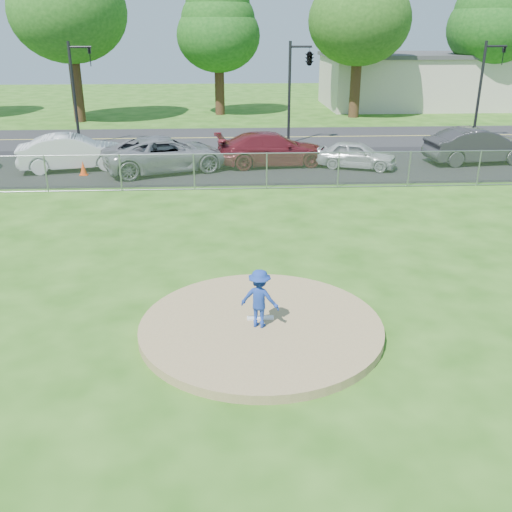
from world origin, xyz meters
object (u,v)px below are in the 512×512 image
Objects in this scene: tree_far_right at (493,16)px; tree_center at (218,24)px; traffic_signal_left at (77,84)px; pitcher at (260,298)px; parked_car_white at (73,152)px; traffic_signal_center at (307,60)px; parked_car_darkred at (272,149)px; tree_right at (360,6)px; traffic_cone at (83,168)px; commercial_building at (422,80)px; parked_car_pearl at (356,155)px; parked_car_charcoal at (479,146)px; parked_car_gray at (166,154)px; traffic_signal_right at (485,82)px.

tree_center is at bearing -177.27° from tree_far_right.
pitcher is at bearing -68.47° from traffic_signal_left.
pitcher is 0.26× the size of parked_car_white.
traffic_signal_center is 1.02× the size of parked_car_darkred.
traffic_signal_left is 1.02× the size of parked_car_darkred.
traffic_signal_center is (12.73, -0.00, 1.25)m from traffic_signal_left.
tree_far_right is 40.90m from pitcher.
tree_right is at bearing -164.74° from tree_far_right.
tree_right is 24.71m from traffic_cone.
traffic_signal_left reaches higher than commercial_building.
tree_right is 18.23m from parked_car_pearl.
parked_car_charcoal is (7.84, -5.71, -3.75)m from traffic_signal_center.
parked_car_gray is at bearing -97.48° from tree_center.
parked_car_white is at bearing 120.26° from traffic_cone.
tree_far_right is 20.78m from traffic_signal_center.
traffic_signal_left reaches higher than parked_car_charcoal.
parked_car_gray is (4.40, -0.58, -0.02)m from parked_car_white.
tree_center reaches higher than parked_car_gray.
commercial_building is 1.53× the size of tree_far_right.
commercial_building is 17.99m from tree_center.
pitcher is (8.72, -22.12, -2.50)m from traffic_signal_left.
traffic_signal_right is at bearing -87.36° from parked_car_white.
tree_right is 11.42m from tree_far_right.
pitcher is 16.57m from traffic_cone.
tree_center is 1.97× the size of parked_car_white.
parked_car_pearl is at bearing -126.56° from tree_far_right.
parked_car_white is (-11.81, -6.05, -3.78)m from traffic_signal_center.
tree_right reaches higher than traffic_signal_left.
parked_car_pearl is at bearing -101.82° from tree_right.
parked_car_charcoal is (11.85, 16.40, 0.00)m from pitcher.
traffic_signal_center is 22.79m from pitcher.
commercial_building is at bearing 13.24° from tree_center.
parked_car_darkred is (2.59, -17.66, -5.67)m from tree_center.
tree_center is at bearing 112.49° from traffic_signal_center.
traffic_cone is at bearing -147.23° from traffic_signal_center.
commercial_building is 24.84m from parked_car_pearl.
parked_car_charcoal is (-4.19, -21.71, -1.30)m from commercial_building.
traffic_signal_left reaches higher than parked_car_white.
parked_car_darkred reaches higher than traffic_cone.
tree_far_right is at bearing 39.04° from traffic_signal_center.
traffic_signal_center is (-12.03, -16.00, 2.45)m from commercial_building.
tree_right is at bearing -57.04° from parked_car_gray.
parked_car_darkred is (-7.41, -15.66, -6.85)m from tree_right.
traffic_cone is 12.76m from parked_car_pearl.
commercial_building reaches higher than traffic_cone.
traffic_signal_left is 4.23× the size of pitcher.
traffic_cone is at bearing 88.15° from parked_car_charcoal.
pitcher is 0.26× the size of parked_car_charcoal.
traffic_signal_center is 10.40m from parked_car_charcoal.
traffic_signal_center is at bearing 32.77° from traffic_cone.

